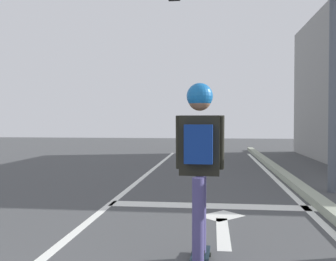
{
  "coord_description": "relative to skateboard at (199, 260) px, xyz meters",
  "views": [
    {
      "loc": [
        1.89,
        -0.48,
        1.41
      ],
      "look_at": [
        1.18,
        5.57,
        1.25
      ],
      "focal_mm": 41.11,
      "sensor_mm": 36.0,
      "label": 1
    }
  ],
  "objects": [
    {
      "name": "lane_line_center",
      "position": [
        -1.59,
        2.79,
        -0.06
      ],
      "size": [
        0.12,
        20.0,
        0.01
      ],
      "primitive_type": "cube",
      "color": "silver",
      "rests_on": "ground"
    },
    {
      "name": "lane_arrow_head",
      "position": [
        0.25,
        2.0,
        -0.06
      ],
      "size": [
        0.71,
        0.71,
        0.01
      ],
      "primitive_type": "cube",
      "rotation": [
        0.0,
        0.0,
        0.79
      ],
      "color": "silver",
      "rests_on": "ground"
    },
    {
      "name": "skater",
      "position": [
        -0.0,
        -0.02,
        1.09
      ],
      "size": [
        0.47,
        0.62,
        1.69
      ],
      "color": "#443E72",
      "rests_on": "skateboard"
    },
    {
      "name": "stop_bar",
      "position": [
        0.09,
        2.65,
        -0.06
      ],
      "size": [
        3.36,
        0.4,
        0.01
      ],
      "primitive_type": "cube",
      "color": "silver",
      "rests_on": "ground"
    },
    {
      "name": "skateboard",
      "position": [
        0.0,
        0.0,
        0.0
      ],
      "size": [
        0.22,
        0.81,
        0.07
      ],
      "color": "black",
      "rests_on": "ground"
    },
    {
      "name": "lane_line_curbside",
      "position": [
        1.61,
        2.79,
        -0.06
      ],
      "size": [
        0.12,
        20.0,
        0.01
      ],
      "primitive_type": "cube",
      "color": "silver",
      "rests_on": "ground"
    },
    {
      "name": "traffic_signal_mast",
      "position": [
        1.19,
        4.14,
        3.5
      ],
      "size": [
        4.24,
        0.34,
        4.82
      ],
      "color": "#545B68",
      "rests_on": "ground"
    },
    {
      "name": "lane_arrow_stem",
      "position": [
        0.25,
        1.15,
        -0.06
      ],
      "size": [
        0.16,
        1.4,
        0.01
      ],
      "primitive_type": "cube",
      "color": "silver",
      "rests_on": "ground"
    },
    {
      "name": "curb_strip",
      "position": [
        1.86,
        2.79,
        0.01
      ],
      "size": [
        0.24,
        24.0,
        0.14
      ],
      "primitive_type": "cube",
      "color": "#99A18C",
      "rests_on": "ground"
    }
  ]
}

